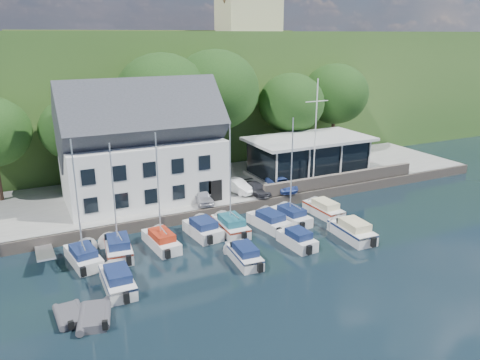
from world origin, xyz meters
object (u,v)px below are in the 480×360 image
Objects in this scene: club_pavilion at (308,156)px; boat_r2_3 at (297,238)px; boat_r1_1 at (114,195)px; boat_r2_4 at (352,229)px; boat_r1_0 at (78,209)px; boat_r1_6 at (291,174)px; boat_r1_7 at (323,208)px; dinghy_1 at (94,315)px; car_blue at (282,184)px; boat_r2_0 at (117,278)px; boat_r1_5 at (269,219)px; boat_r1_3 at (203,227)px; boat_r1_4 at (230,181)px; dinghy_0 at (70,314)px; car_white at (237,186)px; harbor_building at (142,152)px; boat_r1_2 at (159,196)px; flagpole at (315,134)px; car_dgrey at (256,189)px; car_silver at (202,196)px; boat_r2_2 at (244,253)px.

club_pavilion reaches higher than boat_r2_3.
boat_r2_4 is (17.57, -5.08, -3.97)m from boat_r1_1.
boat_r1_0 reaches higher than club_pavilion.
boat_r1_6 is 1.42× the size of boat_r1_7.
dinghy_1 is (-17.88, -7.65, -4.02)m from boat_r1_6.
boat_r2_0 is at bearing -147.74° from car_blue.
dinghy_1 is (-25.56, -16.36, -2.68)m from club_pavilion.
boat_r1_1 is 9.34m from dinghy_1.
boat_r1_5 is (-9.92, -8.95, -2.33)m from club_pavilion.
boat_r1_3 is 4.37m from boat_r1_4.
boat_r1_4 reaches higher than dinghy_0.
car_white is at bearing -167.41° from club_pavilion.
boat_r1_5 is at bearing -49.47° from harbor_building.
harbor_building is 2.60× the size of boat_r1_3.
boat_r1_5 is at bearing -125.87° from car_blue.
car_white is at bearing 128.17° from boat_r1_7.
boat_r2_0 is at bearing -111.94° from harbor_building.
boat_r1_7 is at bearing -9.00° from boat_r1_3.
car_white reaches higher than dinghy_1.
boat_r1_2 is at bearing 6.44° from boat_r1_1.
car_blue is 10.43m from boat_r2_4.
car_blue is 0.74× the size of boat_r2_3.
car_white reaches higher than boat_r2_3.
boat_r2_3 reaches higher than dinghy_1.
car_blue is at bearing 94.67° from boat_r2_4.
car_blue is 10.77m from boat_r2_3.
boat_r1_0 is (-23.13, -5.01, -2.23)m from flagpole.
boat_r2_3 is at bearing 24.63° from dinghy_1.
boat_r1_2 is at bearing -158.87° from car_dgrey.
car_dgrey is at bearing 19.85° from boat_r1_2.
boat_r1_2 is (-17.35, -4.88, -2.14)m from flagpole.
flagpole reaches higher than car_silver.
car_blue is at bearing 101.11° from boat_r1_7.
boat_r1_0 is 20.95m from boat_r2_4.
boat_r2_2 is at bearing -130.97° from car_white.
club_pavilion is at bearing -4.86° from car_white.
boat_r1_6 is (1.94, -6.56, 2.75)m from car_white.
flagpole is 21.26m from boat_r1_1.
boat_r1_4 is at bearing -137.66° from car_white.
boat_r2_2 is (-9.27, -10.25, -0.95)m from car_blue.
harbor_building reaches higher than boat_r2_2.
harbor_building is 2.40× the size of boat_r2_0.
harbor_building is 2.39× the size of boat_r1_5.
car_white is 16.99m from boat_r1_0.
club_pavilion is 2.19× the size of boat_r1_5.
boat_r2_3 is 16.10m from dinghy_1.
club_pavilion reaches higher than boat_r1_3.
boat_r1_2 is at bearing -130.85° from car_silver.
club_pavilion reaches higher than boat_r2_4.
boat_r2_2 is (8.98, -0.22, -0.06)m from boat_r2_0.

